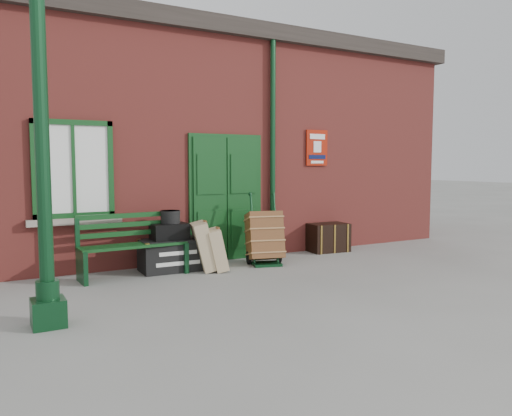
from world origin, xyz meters
TOP-DOWN VIEW (x-y plane):
  - ground at (0.00, 0.00)m, footprint 80.00×80.00m
  - station_building at (-0.00, 3.49)m, footprint 10.30×4.30m
  - canopy_column at (-3.60, -1.00)m, footprint 0.34×0.34m
  - bench at (-2.15, 0.98)m, footprint 1.64×0.58m
  - houdini_trunk at (-1.47, 1.04)m, footprint 1.05×0.60m
  - strongbox at (-1.52, 1.04)m, footprint 0.58×0.43m
  - hatbox at (-1.49, 1.07)m, footprint 0.32×0.32m
  - suitcase_back at (-1.03, 0.79)m, footprint 0.53×0.64m
  - suitcase_front at (-0.85, 0.69)m, footprint 0.45×0.57m
  - porter_trolley at (0.10, 0.78)m, footprint 0.73×0.77m
  - dark_trunk at (1.83, 1.25)m, footprint 0.82×0.58m

SIDE VIEW (x-z plane):
  - ground at x=0.00m, z-range 0.00..0.00m
  - houdini_trunk at x=-1.47m, z-range 0.00..0.52m
  - dark_trunk at x=1.83m, z-range 0.00..0.56m
  - suitcase_front at x=-0.85m, z-range 0.00..0.69m
  - suitcase_back at x=-1.03m, z-range 0.00..0.81m
  - porter_trolley at x=0.10m, z-range -0.14..1.08m
  - bench at x=-2.15m, z-range 0.00..1.01m
  - strongbox at x=-1.52m, z-range 0.52..0.77m
  - hatbox at x=-1.49m, z-range 0.77..0.98m
  - canopy_column at x=-3.60m, z-range -0.40..3.21m
  - station_building at x=0.00m, z-range -0.02..4.34m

